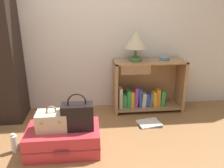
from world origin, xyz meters
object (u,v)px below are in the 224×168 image
object	(u,v)px
open_book_on_floor	(149,123)
bowl	(164,58)
table_lamp	(136,41)
bottle	(14,143)
train_case	(52,121)
bookshelf	(146,87)
handbag	(78,116)
suitcase_large	(64,139)

from	to	relation	value
open_book_on_floor	bowl	bearing A→B (deg)	57.24
table_lamp	bottle	size ratio (longest dim) A/B	1.92
table_lamp	train_case	size ratio (longest dim) A/B	1.34
bookshelf	handbag	bearing A→B (deg)	-135.67
bookshelf	bottle	distance (m)	1.82
bowl	suitcase_large	distance (m)	1.71
suitcase_large	bottle	world-z (taller)	suitcase_large
bookshelf	open_book_on_floor	xyz separation A→B (m)	(-0.05, -0.44, -0.33)
train_case	bottle	size ratio (longest dim) A/B	1.43
table_lamp	handbag	bearing A→B (deg)	-130.63
bowl	handbag	xyz separation A→B (m)	(-1.16, -0.91, -0.35)
table_lamp	bottle	world-z (taller)	table_lamp
bottle	handbag	bearing A→B (deg)	-3.30
table_lamp	open_book_on_floor	size ratio (longest dim) A/B	1.28
handbag	open_book_on_floor	world-z (taller)	handbag
table_lamp	bookshelf	bearing A→B (deg)	7.69
bowl	handbag	distance (m)	1.52
bowl	train_case	size ratio (longest dim) A/B	0.46
bottle	suitcase_large	bearing A→B (deg)	-2.17
bookshelf	bowl	xyz separation A→B (m)	(0.24, 0.01, 0.41)
bookshelf	train_case	world-z (taller)	bookshelf
train_case	open_book_on_floor	size ratio (longest dim) A/B	0.95
train_case	bookshelf	bearing A→B (deg)	37.00
handbag	bottle	size ratio (longest dim) A/B	1.79
open_book_on_floor	handbag	bearing A→B (deg)	-152.11
handbag	open_book_on_floor	bearing A→B (deg)	27.89
bookshelf	suitcase_large	xyz separation A→B (m)	(-1.08, -0.88, -0.21)
bookshelf	bowl	world-z (taller)	bowl
bowl	train_case	distance (m)	1.72
suitcase_large	bookshelf	bearing A→B (deg)	39.21
suitcase_large	train_case	bearing A→B (deg)	-176.43
bowl	suitcase_large	bearing A→B (deg)	-146.04
bowl	handbag	world-z (taller)	bowl
bottle	open_book_on_floor	bearing A→B (deg)	15.41
bookshelf	train_case	distance (m)	1.48
handbag	bookshelf	bearing A→B (deg)	44.33
bookshelf	suitcase_large	bearing A→B (deg)	-140.79
bottle	bowl	bearing A→B (deg)	25.45
open_book_on_floor	train_case	bearing A→B (deg)	-158.30
suitcase_large	train_case	xyz separation A→B (m)	(-0.10, -0.01, 0.23)
table_lamp	bowl	world-z (taller)	table_lamp
bowl	bottle	xyz separation A→B (m)	(-1.83, -0.87, -0.65)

